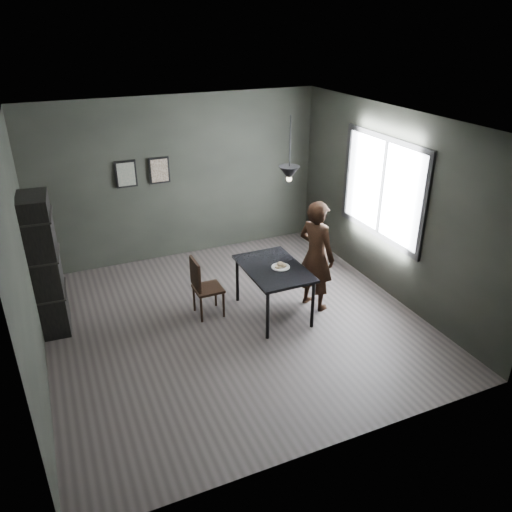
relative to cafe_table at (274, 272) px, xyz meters
name	(u,v)px	position (x,y,z in m)	size (l,w,h in m)	color
ground	(235,322)	(-0.60, 0.00, -0.67)	(5.00, 5.00, 0.00)	#342F2D
back_wall	(180,179)	(-0.60, 2.50, 0.73)	(5.00, 0.10, 2.80)	black
ceiling	(230,121)	(-0.60, 0.00, 2.13)	(5.00, 5.00, 0.02)	silver
window_assembly	(382,188)	(1.87, 0.20, 0.93)	(0.04, 1.96, 1.56)	white
cafe_table	(274,272)	(0.00, 0.00, 0.00)	(0.80, 1.20, 0.75)	black
white_plate	(281,268)	(0.08, -0.06, 0.08)	(0.23, 0.23, 0.01)	white
donut_pile	(281,265)	(0.08, -0.06, 0.12)	(0.18, 0.13, 0.07)	beige
woman	(316,256)	(0.65, -0.04, 0.15)	(0.60, 0.40, 1.65)	black
wood_chair	(202,284)	(-0.94, 0.36, -0.16)	(0.39, 0.39, 0.90)	black
shelf_unit	(45,266)	(-2.92, 0.87, 0.29)	(0.36, 0.64, 1.93)	black
pendant_lamp	(289,173)	(0.25, 0.10, 1.38)	(0.28, 0.28, 0.86)	black
framed_print_left	(126,174)	(-1.50, 2.47, 0.93)	(0.34, 0.04, 0.44)	black
framed_print_right	(159,170)	(-0.95, 2.47, 0.93)	(0.34, 0.04, 0.44)	black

